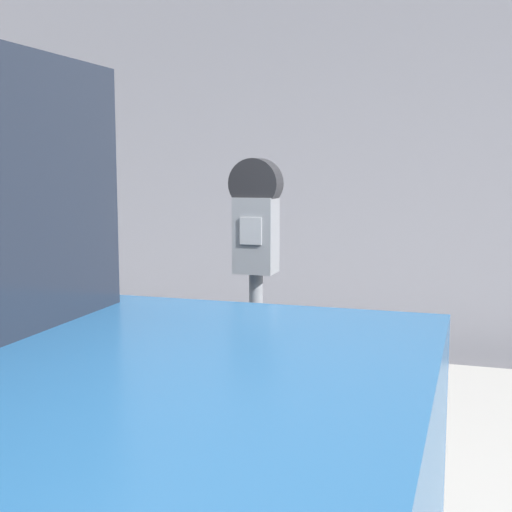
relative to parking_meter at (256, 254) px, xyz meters
The scene contains 2 objects.
sidewalk 1.37m from the parking_meter, 98.95° to the left, with size 24.00×2.80×0.11m.
parking_meter is the anchor object (origin of this frame).
Camera 1 is at (0.98, -1.31, 1.46)m, focal length 50.00 mm.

